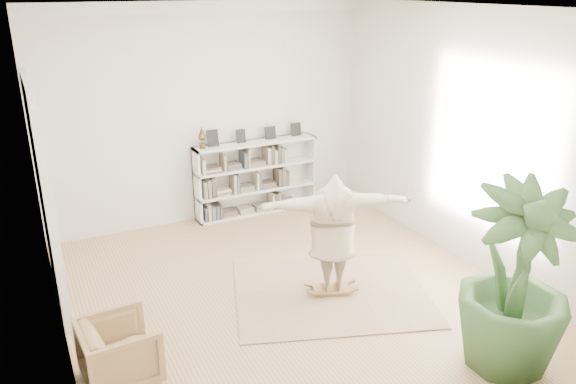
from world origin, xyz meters
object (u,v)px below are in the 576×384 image
object	(u,v)px
armchair	(120,351)
person	(333,231)
bookshelf	(256,178)
houseplant	(516,280)
rocker_board	(331,289)

from	to	relation	value
armchair	person	bearing A→B (deg)	-83.73
bookshelf	houseplant	bearing A→B (deg)	-82.47
rocker_board	bookshelf	bearing A→B (deg)	104.52
rocker_board	houseplant	size ratio (longest dim) A/B	0.26
bookshelf	armchair	xyz separation A→B (m)	(-3.04, -3.55, -0.30)
rocker_board	armchair	bearing A→B (deg)	-150.52
rocker_board	houseplant	bearing A→B (deg)	-47.20
bookshelf	person	bearing A→B (deg)	-94.54
armchair	person	distance (m)	2.91
armchair	houseplant	distance (m)	4.09
bookshelf	houseplant	size ratio (longest dim) A/B	1.08
armchair	rocker_board	world-z (taller)	armchair
person	houseplant	world-z (taller)	houseplant
armchair	houseplant	xyz separation A→B (m)	(3.72, -1.57, 0.68)
bookshelf	rocker_board	size ratio (longest dim) A/B	4.11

